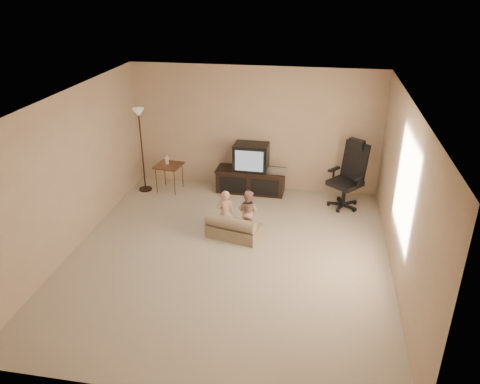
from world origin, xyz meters
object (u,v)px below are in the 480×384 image
(floor_lamp, at_px, (140,132))
(child_sofa, at_px, (233,228))
(side_table, at_px, (169,165))
(tv_stand, at_px, (251,172))
(office_chair, at_px, (348,183))
(toddler_left, at_px, (225,213))
(toddler_right, at_px, (248,211))

(floor_lamp, xyz_separation_m, child_sofa, (2.16, -1.58, -1.08))
(side_table, bearing_deg, floor_lamp, -169.77)
(tv_stand, relative_size, office_chair, 1.09)
(office_chair, bearing_deg, toddler_left, -105.73)
(toddler_left, bearing_deg, tv_stand, -113.98)
(side_table, distance_m, toddler_left, 2.20)
(office_chair, bearing_deg, child_sofa, -102.37)
(tv_stand, bearing_deg, toddler_left, -93.91)
(side_table, distance_m, toddler_right, 2.33)
(floor_lamp, bearing_deg, toddler_left, -37.04)
(side_table, xyz_separation_m, child_sofa, (1.65, -1.67, -0.37))
(tv_stand, bearing_deg, floor_lamp, -170.80)
(floor_lamp, xyz_separation_m, toddler_right, (2.36, -1.32, -0.87))
(tv_stand, height_order, side_table, tv_stand)
(office_chair, bearing_deg, tv_stand, -151.47)
(office_chair, height_order, child_sofa, office_chair)
(side_table, xyz_separation_m, floor_lamp, (-0.50, -0.09, 0.72))
(tv_stand, distance_m, toddler_left, 1.83)
(toddler_left, bearing_deg, child_sofa, 136.41)
(toddler_left, distance_m, toddler_right, 0.41)
(floor_lamp, bearing_deg, tv_stand, 8.01)
(toddler_right, bearing_deg, toddler_left, 49.19)
(tv_stand, bearing_deg, toddler_right, -82.09)
(side_table, height_order, toddler_right, toddler_right)
(office_chair, distance_m, toddler_left, 2.54)
(toddler_left, xyz_separation_m, toddler_right, (0.35, 0.20, -0.03))
(office_chair, bearing_deg, toddler_right, -104.45)
(side_table, xyz_separation_m, toddler_right, (1.86, -1.41, -0.16))
(office_chair, bearing_deg, side_table, -143.44)
(side_table, height_order, toddler_left, toddler_left)
(office_chair, relative_size, toddler_left, 1.58)
(office_chair, relative_size, floor_lamp, 0.76)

